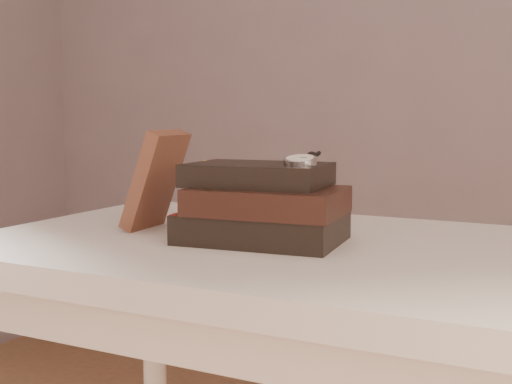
% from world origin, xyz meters
% --- Properties ---
extents(table, '(1.00, 0.60, 0.75)m').
position_xyz_m(table, '(0.00, 0.35, 0.66)').
color(table, beige).
rests_on(table, ground).
extents(book_stack, '(0.25, 0.18, 0.12)m').
position_xyz_m(book_stack, '(-0.05, 0.33, 0.81)').
color(book_stack, black).
rests_on(book_stack, table).
extents(journal, '(0.09, 0.11, 0.17)m').
position_xyz_m(journal, '(-0.26, 0.35, 0.83)').
color(journal, '#47251B').
rests_on(journal, table).
extents(pocket_watch, '(0.05, 0.15, 0.02)m').
position_xyz_m(pocket_watch, '(0.01, 0.33, 0.88)').
color(pocket_watch, silver).
rests_on(pocket_watch, book_stack).
extents(eyeglasses, '(0.11, 0.12, 0.05)m').
position_xyz_m(eyeglasses, '(-0.14, 0.40, 0.82)').
color(eyeglasses, silver).
rests_on(eyeglasses, book_stack).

